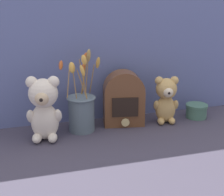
{
  "coord_description": "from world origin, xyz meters",
  "views": [
    {
      "loc": [
        -0.42,
        -1.37,
        0.59
      ],
      "look_at": [
        0.0,
        0.02,
        0.14
      ],
      "focal_mm": 55.0,
      "sensor_mm": 36.0,
      "label": 1
    }
  ],
  "objects_px": {
    "vintage_radio": "(124,99)",
    "decorative_tin_tall": "(196,111)",
    "teddy_bear_medium": "(166,99)",
    "teddy_bear_large": "(44,107)",
    "flower_vase": "(82,109)"
  },
  "relations": [
    {
      "from": "vintage_radio",
      "to": "flower_vase",
      "type": "bearing_deg",
      "value": -173.74
    },
    {
      "from": "teddy_bear_medium",
      "to": "decorative_tin_tall",
      "type": "relative_size",
      "value": 2.09
    },
    {
      "from": "teddy_bear_medium",
      "to": "flower_vase",
      "type": "xyz_separation_m",
      "value": [
        -0.4,
        0.01,
        -0.02
      ]
    },
    {
      "from": "teddy_bear_medium",
      "to": "vintage_radio",
      "type": "height_order",
      "value": "vintage_radio"
    },
    {
      "from": "teddy_bear_medium",
      "to": "teddy_bear_large",
      "type": "bearing_deg",
      "value": -176.16
    },
    {
      "from": "teddy_bear_medium",
      "to": "vintage_radio",
      "type": "xyz_separation_m",
      "value": [
        -0.2,
        0.04,
        0.01
      ]
    },
    {
      "from": "flower_vase",
      "to": "teddy_bear_medium",
      "type": "bearing_deg",
      "value": -1.99
    },
    {
      "from": "teddy_bear_large",
      "to": "vintage_radio",
      "type": "xyz_separation_m",
      "value": [
        0.37,
        0.07,
        -0.02
      ]
    },
    {
      "from": "teddy_bear_large",
      "to": "flower_vase",
      "type": "distance_m",
      "value": 0.18
    },
    {
      "from": "teddy_bear_large",
      "to": "vintage_radio",
      "type": "height_order",
      "value": "teddy_bear_large"
    },
    {
      "from": "teddy_bear_medium",
      "to": "flower_vase",
      "type": "relative_size",
      "value": 0.62
    },
    {
      "from": "vintage_radio",
      "to": "decorative_tin_tall",
      "type": "relative_size",
      "value": 2.38
    },
    {
      "from": "teddy_bear_large",
      "to": "decorative_tin_tall",
      "type": "distance_m",
      "value": 0.75
    },
    {
      "from": "flower_vase",
      "to": "decorative_tin_tall",
      "type": "bearing_deg",
      "value": 0.07
    },
    {
      "from": "teddy_bear_large",
      "to": "vintage_radio",
      "type": "relative_size",
      "value": 1.08
    }
  ]
}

